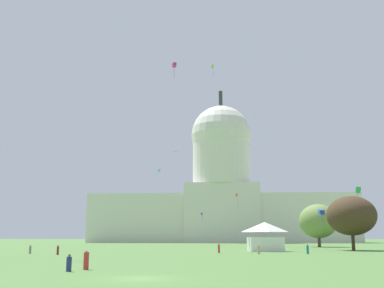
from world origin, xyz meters
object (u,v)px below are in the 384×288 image
object	(u,v)px
person_red_near_tent	(86,261)
kite_blue_low	(321,212)
person_tan_back_left	(259,249)
kite_magenta_high	(174,65)
person_maroon_back_center	(58,250)
kite_yellow_mid	(265,165)
kite_turquoise_mid	(176,153)
tree_east_mid	(318,221)
kite_green_low	(358,191)
tree_east_far	(351,216)
person_navy_aisle_center	(69,264)
kite_red_low	(237,195)
kite_pink_low	(237,198)
event_tent	(265,237)
kite_lime_high	(213,67)
person_red_mid_right	(219,249)
kite_cyan_mid	(159,171)
capitol_building	(222,193)
kite_violet_low	(202,215)
person_grey_front_left	(30,250)
person_teal_front_right	(308,250)

from	to	relation	value
person_red_near_tent	kite_blue_low	bearing A→B (deg)	118.37
person_tan_back_left	kite_magenta_high	size ratio (longest dim) A/B	0.45
person_maroon_back_center	kite_yellow_mid	world-z (taller)	kite_yellow_mid
kite_yellow_mid	kite_turquoise_mid	bearing A→B (deg)	-37.64
tree_east_mid	kite_green_low	xyz separation A→B (m)	(-2.10, -46.73, 3.93)
person_tan_back_left	kite_green_low	size ratio (longest dim) A/B	0.55
tree_east_far	kite_turquoise_mid	distance (m)	76.32
person_navy_aisle_center	kite_red_low	distance (m)	134.39
tree_east_far	kite_red_low	distance (m)	75.49
person_navy_aisle_center	kite_turquoise_mid	size ratio (longest dim) A/B	0.91
kite_pink_low	kite_magenta_high	world-z (taller)	kite_magenta_high
tree_east_far	kite_yellow_mid	xyz separation A→B (m)	(-9.77, 83.54, 23.72)
event_tent	kite_magenta_high	distance (m)	42.80
kite_turquoise_mid	kite_magenta_high	bearing A→B (deg)	82.12
kite_lime_high	kite_green_low	distance (m)	76.86
person_red_mid_right	kite_red_low	distance (m)	88.94
tree_east_far	kite_cyan_mid	size ratio (longest dim) A/B	12.60
kite_green_low	person_red_near_tent	bearing A→B (deg)	-63.36
person_maroon_back_center	kite_green_low	world-z (taller)	kite_green_low
kite_pink_low	capitol_building	bearing A→B (deg)	-174.25
capitol_building	kite_violet_low	size ratio (longest dim) A/B	49.09
person_red_near_tent	person_grey_front_left	bearing A→B (deg)	176.33
kite_green_low	tree_east_mid	bearing A→B (deg)	155.37
event_tent	person_red_near_tent	xyz separation A→B (m)	(-20.94, -51.73, -2.05)
kite_lime_high	kite_yellow_mid	bearing A→B (deg)	52.47
kite_violet_low	kite_red_low	size ratio (longest dim) A/B	2.24
person_tan_back_left	kite_green_low	xyz separation A→B (m)	(18.37, 4.03, 10.17)
event_tent	kite_turquoise_mid	bearing A→B (deg)	106.24
kite_magenta_high	kite_violet_low	bearing A→B (deg)	-129.61
person_grey_front_left	kite_red_low	world-z (taller)	kite_red_low
person_red_mid_right	kite_green_low	size ratio (longest dim) A/B	0.56
kite_turquoise_mid	kite_blue_low	bearing A→B (deg)	112.70
tree_east_mid	person_red_mid_right	world-z (taller)	tree_east_mid
capitol_building	kite_blue_low	distance (m)	110.14
kite_yellow_mid	person_maroon_back_center	bearing A→B (deg)	-6.99
event_tent	person_red_near_tent	size ratio (longest dim) A/B	4.15
event_tent	kite_violet_low	world-z (taller)	kite_violet_low
person_grey_front_left	kite_pink_low	xyz separation A→B (m)	(37.36, 49.20, 12.71)
person_teal_front_right	kite_pink_low	world-z (taller)	kite_pink_low
capitol_building	person_tan_back_left	distance (m)	134.12
person_tan_back_left	person_navy_aisle_center	distance (m)	44.71
event_tent	kite_yellow_mid	size ratio (longest dim) A/B	2.34
person_tan_back_left	kite_red_low	bearing A→B (deg)	-109.35
tree_east_mid	kite_yellow_mid	size ratio (longest dim) A/B	4.58
person_tan_back_left	kite_yellow_mid	size ratio (longest dim) A/B	0.52
person_maroon_back_center	person_grey_front_left	distance (m)	8.09
kite_red_low	kite_turquoise_mid	size ratio (longest dim) A/B	0.66
person_maroon_back_center	person_grey_front_left	xyz separation A→B (m)	(-6.56, 4.74, -0.04)
person_teal_front_right	person_red_near_tent	bearing A→B (deg)	97.89
person_maroon_back_center	kite_pink_low	bearing A→B (deg)	44.53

